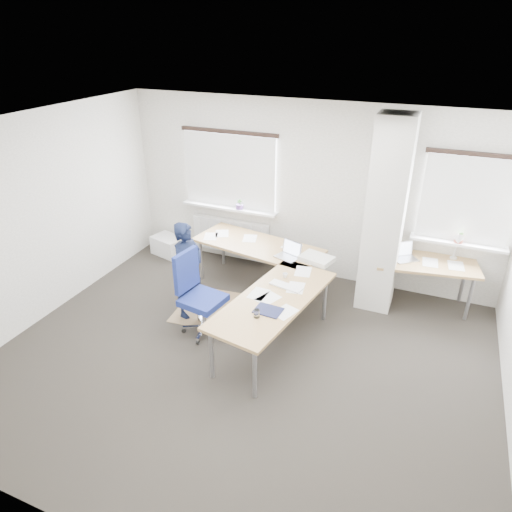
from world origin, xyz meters
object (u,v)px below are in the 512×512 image
at_px(desk_side, 427,264).
at_px(task_chair, 201,311).
at_px(person, 188,270).
at_px(desk_main, 268,271).

height_order(desk_side, task_chair, desk_side).
height_order(task_chair, person, person).
relative_size(task_chair, person, 0.82).
bearing_deg(person, task_chair, -119.67).
height_order(desk_main, person, person).
distance_m(desk_main, desk_side, 2.28).
distance_m(task_chair, person, 0.62).
xyz_separation_m(desk_side, person, (-3.05, -1.50, 0.02)).
bearing_deg(task_chair, person, 147.20).
distance_m(desk_main, person, 1.12).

